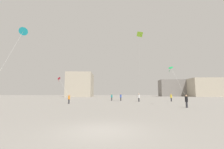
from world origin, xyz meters
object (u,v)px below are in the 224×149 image
person_in_teal (112,97)px  person_in_black (186,101)px  person_in_white (139,97)px  kite_crimson_delta (59,79)px  building_right_hall (207,88)px  person_in_orange (69,98)px  kite_emerald_diamond (171,68)px  kite_cyan_diamond (23,32)px  kite_lime_delta (140,35)px  building_left_hall (81,85)px  person_in_yellow (171,97)px  person_in_blue (121,97)px  building_centre_hall (172,88)px

person_in_teal → person_in_black: (10.24, -18.47, -0.06)m
person_in_black → person_in_white: person_in_white is taller
kite_crimson_delta → building_right_hall: (64.65, 56.82, 0.20)m
person_in_orange → kite_emerald_diamond: bearing=26.3°
person_in_teal → kite_cyan_diamond: 24.14m
kite_lime_delta → kite_emerald_diamond: size_ratio=2.68×
person_in_black → building_right_hall: bearing=69.1°
kite_crimson_delta → kite_lime_delta: size_ratio=0.45×
person_in_orange → kite_cyan_diamond: (-4.22, -7.53, 9.25)m
kite_crimson_delta → kite_emerald_diamond: kite_emerald_diamond is taller
building_left_hall → kite_emerald_diamond: bearing=-64.5°
person_in_teal → kite_crimson_delta: bearing=-27.7°
building_right_hall → person_in_white: bearing=-130.7°
person_in_teal → kite_emerald_diamond: (9.51, -15.56, 4.69)m
person_in_yellow → person_in_white: (-7.53, -1.40, 0.02)m
building_right_hall → building_left_hall: bearing=-174.3°
person_in_teal → person_in_white: 7.77m
person_in_blue → kite_lime_delta: (3.67, -8.46, 12.25)m
person_in_black → kite_cyan_diamond: 23.57m
building_left_hall → building_centre_hall: building_left_hall is taller
person_in_black → building_right_hall: size_ratio=0.07×
kite_crimson_delta → person_in_blue: bearing=22.3°
kite_emerald_diamond → person_in_blue: bearing=116.6°
person_in_yellow → kite_cyan_diamond: bearing=57.5°
person_in_white → kite_lime_delta: 13.16m
kite_emerald_diamond → building_left_hall: building_left_hall is taller
kite_cyan_diamond → building_left_hall: (-7.06, 62.27, -3.86)m
person_in_yellow → person_in_blue: 11.64m
person_in_black → building_centre_hall: (25.28, 74.47, 4.17)m
person_in_teal → kite_lime_delta: kite_lime_delta is taller
person_in_yellow → person_in_orange: 22.46m
person_in_black → person_in_white: size_ratio=0.90×
building_left_hall → person_in_white: bearing=-62.8°
kite_crimson_delta → building_centre_hall: (46.65, 62.58, 0.16)m
building_right_hall → kite_lime_delta: bearing=-128.5°
building_left_hall → building_right_hall: (72.00, 7.15, -1.20)m
person_in_yellow → person_in_white: bearing=35.8°
kite_cyan_diamond → kite_crimson_delta: (0.29, 12.60, -5.27)m
person_in_orange → building_right_hall: 86.81m
building_left_hall → building_right_hall: size_ratio=0.81×
kite_cyan_diamond → kite_emerald_diamond: kite_cyan_diamond is taller
person_in_blue → person_in_orange: (-9.45, -10.55, -0.08)m
kite_emerald_diamond → person_in_orange: bearing=166.8°
building_right_hall → kite_crimson_delta: bearing=-138.7°
kite_lime_delta → kite_emerald_diamond: 10.32m
person_in_blue → kite_emerald_diamond: 16.84m
person_in_yellow → building_centre_hall: building_centre_hall is taller
kite_lime_delta → person_in_black: bearing=-64.2°
building_right_hall → person_in_black: bearing=-122.2°
person_in_blue → kite_crimson_delta: size_ratio=0.32×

